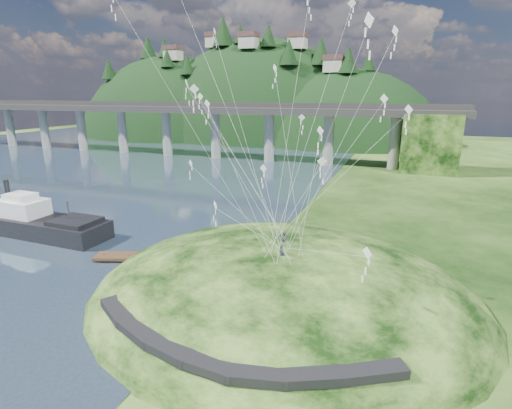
% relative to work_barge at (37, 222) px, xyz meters
% --- Properties ---
extents(ground, '(320.00, 320.00, 0.00)m').
position_rel_work_barge_xyz_m(ground, '(25.94, -6.36, -1.68)').
color(ground, black).
rests_on(ground, ground).
extents(grass_hill, '(36.00, 32.00, 13.00)m').
position_rel_work_barge_xyz_m(grass_hill, '(33.94, -4.36, -3.18)').
color(grass_hill, black).
rests_on(grass_hill, ground).
extents(footpath, '(22.29, 5.84, 0.83)m').
position_rel_work_barge_xyz_m(footpath, '(33.40, -16.10, 0.40)').
color(footpath, black).
rests_on(footpath, ground).
extents(bridge, '(160.00, 11.00, 15.00)m').
position_rel_work_barge_xyz_m(bridge, '(-0.52, 63.71, 8.02)').
color(bridge, '#2D2B2B').
rests_on(bridge, ground).
extents(far_ridge, '(153.00, 70.00, 94.50)m').
position_rel_work_barge_xyz_m(far_ridge, '(-17.64, 115.81, -9.12)').
color(far_ridge, black).
rests_on(far_ridge, ground).
extents(work_barge, '(19.31, 5.60, 6.72)m').
position_rel_work_barge_xyz_m(work_barge, '(0.00, 0.00, 0.00)').
color(work_barge, black).
rests_on(work_barge, ground).
extents(wooden_dock, '(12.90, 6.29, 0.93)m').
position_rel_work_barge_xyz_m(wooden_dock, '(18.83, -1.73, -1.28)').
color(wooden_dock, '#3E2819').
rests_on(wooden_dock, ground).
extents(kite_flyers, '(1.49, 3.52, 1.83)m').
position_rel_work_barge_xyz_m(kite_flyers, '(34.16, -5.14, 4.11)').
color(kite_flyers, '#23262F').
rests_on(kite_flyers, ground).
extents(kite_swarm, '(20.53, 18.08, 21.96)m').
position_rel_work_barge_xyz_m(kite_swarm, '(32.62, -2.24, 15.25)').
color(kite_swarm, white).
rests_on(kite_swarm, ground).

